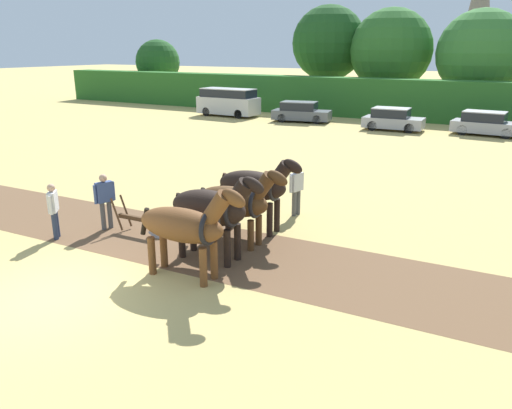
{
  "coord_description": "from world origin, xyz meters",
  "views": [
    {
      "loc": [
        8.68,
        -6.41,
        5.22
      ],
      "look_at": [
        2.25,
        5.01,
        1.1
      ],
      "focal_mm": 35.0,
      "sensor_mm": 36.0,
      "label": 1
    }
  ],
  "objects_px": {
    "farmer_at_plow": "(105,197)",
    "farmer_onlooker_left": "(53,207)",
    "draft_horse_lead_right": "(212,208)",
    "draft_horse_trail_right": "(256,186)",
    "parked_car_center": "(486,124)",
    "farmer_beside_team": "(296,187)",
    "draft_horse_trail_left": "(236,202)",
    "tree_center": "(480,53)",
    "parked_car_center_left": "(393,119)",
    "draft_horse_lead_left": "(186,226)",
    "tree_far_left": "(158,62)",
    "parked_car_left": "(301,112)",
    "plow": "(144,224)",
    "parked_van": "(228,102)",
    "church_spire": "(479,7)",
    "tree_left": "(329,43)",
    "tree_center_left": "(391,50)"
  },
  "relations": [
    {
      "from": "tree_left",
      "to": "parked_car_left",
      "type": "xyz_separation_m",
      "value": [
        2.54,
        -11.49,
        -4.94
      ]
    },
    {
      "from": "tree_center_left",
      "to": "parked_van",
      "type": "distance_m",
      "value": 15.18
    },
    {
      "from": "draft_horse_trail_left",
      "to": "plow",
      "type": "xyz_separation_m",
      "value": [
        -2.75,
        -0.7,
        -0.91
      ]
    },
    {
      "from": "draft_horse_lead_left",
      "to": "parked_car_center",
      "type": "xyz_separation_m",
      "value": [
        3.95,
        25.51,
        -0.6
      ]
    },
    {
      "from": "tree_far_left",
      "to": "parked_van",
      "type": "bearing_deg",
      "value": -31.67
    },
    {
      "from": "plow",
      "to": "draft_horse_lead_left",
      "type": "bearing_deg",
      "value": -32.65
    },
    {
      "from": "tree_left",
      "to": "parked_car_left",
      "type": "relative_size",
      "value": 2.03
    },
    {
      "from": "tree_center",
      "to": "tree_left",
      "type": "bearing_deg",
      "value": 174.55
    },
    {
      "from": "farmer_at_plow",
      "to": "farmer_onlooker_left",
      "type": "relative_size",
      "value": 1.05
    },
    {
      "from": "farmer_at_plow",
      "to": "church_spire",
      "type": "bearing_deg",
      "value": 105.31
    },
    {
      "from": "draft_horse_trail_right",
      "to": "parked_car_center",
      "type": "height_order",
      "value": "draft_horse_trail_right"
    },
    {
      "from": "tree_center",
      "to": "farmer_onlooker_left",
      "type": "height_order",
      "value": "tree_center"
    },
    {
      "from": "draft_horse_trail_left",
      "to": "parked_van",
      "type": "relative_size",
      "value": 0.58
    },
    {
      "from": "draft_horse_trail_left",
      "to": "draft_horse_trail_right",
      "type": "distance_m",
      "value": 1.2
    },
    {
      "from": "tree_center_left",
      "to": "farmer_at_plow",
      "type": "height_order",
      "value": "tree_center_left"
    },
    {
      "from": "farmer_onlooker_left",
      "to": "parked_car_left",
      "type": "xyz_separation_m",
      "value": [
        -3.76,
        25.06,
        -0.22
      ]
    },
    {
      "from": "tree_center",
      "to": "farmer_onlooker_left",
      "type": "xyz_separation_m",
      "value": [
        -6.86,
        -35.28,
        -3.91
      ]
    },
    {
      "from": "draft_horse_lead_right",
      "to": "farmer_at_plow",
      "type": "distance_m",
      "value": 4.1
    },
    {
      "from": "tree_far_left",
      "to": "tree_left",
      "type": "distance_m",
      "value": 18.68
    },
    {
      "from": "draft_horse_lead_left",
      "to": "church_spire",
      "type": "bearing_deg",
      "value": 90.17
    },
    {
      "from": "church_spire",
      "to": "plow",
      "type": "height_order",
      "value": "church_spire"
    },
    {
      "from": "church_spire",
      "to": "draft_horse_lead_right",
      "type": "distance_m",
      "value": 73.95
    },
    {
      "from": "plow",
      "to": "parked_car_left",
      "type": "relative_size",
      "value": 0.39
    },
    {
      "from": "tree_center_left",
      "to": "farmer_onlooker_left",
      "type": "xyz_separation_m",
      "value": [
        0.39,
        -36.13,
        -4.13
      ]
    },
    {
      "from": "parked_van",
      "to": "tree_center_left",
      "type": "bearing_deg",
      "value": 49.5
    },
    {
      "from": "tree_far_left",
      "to": "tree_center",
      "type": "distance_m",
      "value": 31.63
    },
    {
      "from": "draft_horse_trail_right",
      "to": "farmer_onlooker_left",
      "type": "xyz_separation_m",
      "value": [
        -4.66,
        -3.34,
        -0.45
      ]
    },
    {
      "from": "parked_car_center",
      "to": "farmer_at_plow",
      "type": "bearing_deg",
      "value": -104.6
    },
    {
      "from": "draft_horse_lead_right",
      "to": "parked_van",
      "type": "bearing_deg",
      "value": 119.47
    },
    {
      "from": "parked_car_center_left",
      "to": "parked_van",
      "type": "bearing_deg",
      "value": 174.11
    },
    {
      "from": "church_spire",
      "to": "farmer_at_plow",
      "type": "relative_size",
      "value": 12.21
    },
    {
      "from": "parked_car_left",
      "to": "parked_car_center",
      "type": "distance_m",
      "value": 12.53
    },
    {
      "from": "tree_far_left",
      "to": "parked_car_center",
      "type": "xyz_separation_m",
      "value": [
        33.5,
        -8.91,
        -3.06
      ]
    },
    {
      "from": "draft_horse_lead_left",
      "to": "tree_far_left",
      "type": "bearing_deg",
      "value": 128.5
    },
    {
      "from": "farmer_beside_team",
      "to": "parked_car_center_left",
      "type": "height_order",
      "value": "farmer_beside_team"
    },
    {
      "from": "tree_center_left",
      "to": "parked_car_center_left",
      "type": "bearing_deg",
      "value": -73.03
    },
    {
      "from": "farmer_beside_team",
      "to": "draft_horse_trail_left",
      "type": "bearing_deg",
      "value": -82.61
    },
    {
      "from": "tree_center_left",
      "to": "farmer_at_plow",
      "type": "distance_m",
      "value": 35.1
    },
    {
      "from": "tree_far_left",
      "to": "parked_van",
      "type": "height_order",
      "value": "tree_far_left"
    },
    {
      "from": "farmer_onlooker_left",
      "to": "parked_car_center",
      "type": "distance_m",
      "value": 26.77
    },
    {
      "from": "tree_center",
      "to": "draft_horse_lead_right",
      "type": "xyz_separation_m",
      "value": [
        -2.11,
        -34.31,
        -3.46
      ]
    },
    {
      "from": "plow",
      "to": "draft_horse_trail_left",
      "type": "bearing_deg",
      "value": 12.08
    },
    {
      "from": "tree_center",
      "to": "farmer_beside_team",
      "type": "xyz_separation_m",
      "value": [
        -1.77,
        -30.02,
        -3.89
      ]
    },
    {
      "from": "farmer_at_plow",
      "to": "farmer_onlooker_left",
      "type": "height_order",
      "value": "farmer_at_plow"
    },
    {
      "from": "tree_left",
      "to": "draft_horse_trail_right",
      "type": "bearing_deg",
      "value": -71.73
    },
    {
      "from": "parked_car_left",
      "to": "draft_horse_trail_left",
      "type": "bearing_deg",
      "value": -80.08
    },
    {
      "from": "draft_horse_trail_left",
      "to": "parked_car_center",
      "type": "height_order",
      "value": "draft_horse_trail_left"
    },
    {
      "from": "farmer_beside_team",
      "to": "parked_car_center_left",
      "type": "xyz_separation_m",
      "value": [
        -1.92,
        19.19,
        -0.24
      ]
    },
    {
      "from": "draft_horse_lead_left",
      "to": "farmer_onlooker_left",
      "type": "height_order",
      "value": "draft_horse_lead_left"
    },
    {
      "from": "farmer_at_plow",
      "to": "parked_car_center",
      "type": "bearing_deg",
      "value": 87.58
    }
  ]
}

